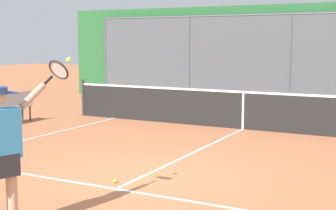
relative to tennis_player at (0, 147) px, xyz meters
name	(u,v)px	position (x,y,z in m)	size (l,w,h in m)	color
ground_plane	(143,177)	(-0.22, -2.78, -1.00)	(60.00, 60.00, 0.00)	#A8603D
court_line_markings	(108,193)	(-0.22, -1.78, -1.00)	(7.76, 10.38, 0.01)	white
fence_backdrop	(295,56)	(-0.22, -12.94, 0.69)	(17.67, 1.37, 3.41)	#474C51
tennis_net	(243,110)	(-0.22, -7.70, -0.50)	(9.98, 0.09, 1.07)	#2D2D2D
tennis_player	(0,147)	(0.00, 0.00, 0.00)	(0.51, 1.39, 1.99)	black
tennis_ball_near_net	(115,181)	(-0.02, -2.26, -0.97)	(0.07, 0.07, 0.07)	#C1D138
courtside_bench	(12,105)	(5.47, -5.60, -0.49)	(0.40, 1.30, 0.84)	#B7B7BC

